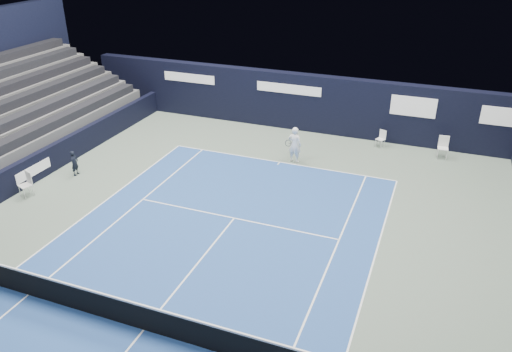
{
  "coord_description": "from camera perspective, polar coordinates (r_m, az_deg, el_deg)",
  "views": [
    {
      "loc": [
        6.72,
        -8.68,
        10.12
      ],
      "look_at": [
        0.4,
        7.69,
        1.3
      ],
      "focal_mm": 35.0,
      "sensor_mm": 36.0,
      "label": 1
    }
  ],
  "objects": [
    {
      "name": "folding_chair_back_b",
      "position": [
        25.79,
        20.61,
        3.29
      ],
      "size": [
        0.51,
        0.5,
        1.09
      ],
      "rotation": [
        0.0,
        0.0,
        0.07
      ],
      "color": "silver",
      "rests_on": "ground"
    },
    {
      "name": "side_barrier_left",
      "position": [
        23.84,
        -24.42,
        0.61
      ],
      "size": [
        0.33,
        22.0,
        1.2
      ],
      "color": "black",
      "rests_on": "ground"
    },
    {
      "name": "tennis_player",
      "position": [
        23.64,
        4.44,
        3.6
      ],
      "size": [
        0.68,
        0.85,
        1.76
      ],
      "color": "white",
      "rests_on": "ground"
    },
    {
      "name": "back_sponsor_wall",
      "position": [
        27.43,
        5.92,
        8.34
      ],
      "size": [
        26.0,
        0.63,
        3.1
      ],
      "color": "black",
      "rests_on": "ground"
    },
    {
      "name": "line_judge",
      "position": [
        23.86,
        -20.02,
        1.4
      ],
      "size": [
        0.3,
        0.44,
        1.16
      ],
      "primitive_type": "imported",
      "rotation": [
        0.0,
        0.0,
        1.64
      ],
      "color": "black",
      "rests_on": "ground"
    },
    {
      "name": "ground",
      "position": [
        16.18,
        -8.83,
        -12.43
      ],
      "size": [
        48.0,
        48.0,
        0.0
      ],
      "primitive_type": "plane",
      "color": "#57675A",
      "rests_on": "ground"
    },
    {
      "name": "tennis_net",
      "position": [
        14.59,
        -12.92,
        -15.36
      ],
      "size": [
        12.9,
        0.1,
        1.1
      ],
      "color": "black",
      "rests_on": "ground"
    },
    {
      "name": "line_judge_chair",
      "position": [
        22.76,
        -24.71,
        -0.65
      ],
      "size": [
        0.6,
        0.59,
        1.07
      ],
      "rotation": [
        0.0,
        0.0,
        -0.35
      ],
      "color": "white",
      "rests_on": "ground"
    },
    {
      "name": "folding_chair_back_a",
      "position": [
        26.23,
        14.15,
        4.32
      ],
      "size": [
        0.51,
        0.5,
        0.87
      ],
      "rotation": [
        0.0,
        0.0,
        -0.43
      ],
      "color": "silver",
      "rests_on": "ground"
    },
    {
      "name": "court_surface",
      "position": [
        14.93,
        -12.72,
        -16.8
      ],
      "size": [
        10.97,
        23.77,
        0.01
      ],
      "primitive_type": "cube",
      "color": "navy",
      "rests_on": "ground"
    },
    {
      "name": "court_markings",
      "position": [
        14.93,
        -12.72,
        -16.79
      ],
      "size": [
        11.03,
        23.83,
        0.0
      ],
      "color": "white",
      "rests_on": "court_surface"
    }
  ]
}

